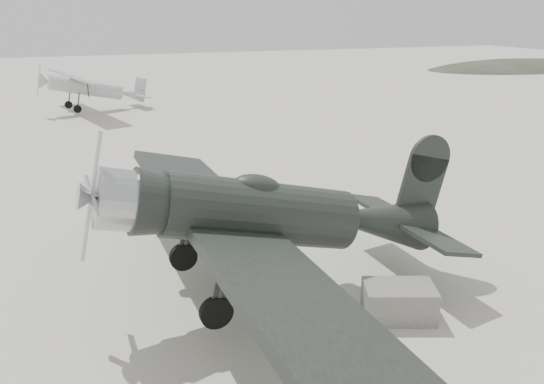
{
  "coord_description": "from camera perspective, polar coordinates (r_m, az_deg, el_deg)",
  "views": [
    {
      "loc": [
        -4.02,
        -15.39,
        7.14
      ],
      "look_at": [
        1.51,
        0.06,
        1.5
      ],
      "focal_mm": 35.0,
      "sensor_mm": 36.0,
      "label": 1
    }
  ],
  "objects": [
    {
      "name": "equipment_block",
      "position": [
        13.53,
        13.48,
        -11.38
      ],
      "size": [
        1.95,
        1.57,
        0.85
      ],
      "primitive_type": "cube",
      "rotation": [
        0.0,
        0.0,
        -0.34
      ],
      "color": "#5F5D59",
      "rests_on": "ground"
    },
    {
      "name": "sign_board",
      "position": [
        15.39,
        -2.02,
        -5.19
      ],
      "size": [
        0.11,
        0.98,
        1.42
      ],
      "rotation": [
        0.0,
        0.0,
        0.04
      ],
      "color": "#333333",
      "rests_on": "ground"
    },
    {
      "name": "highwing_monoplane",
      "position": [
        41.76,
        -18.94,
        10.85
      ],
      "size": [
        7.96,
        11.08,
        3.15
      ],
      "rotation": [
        0.0,
        0.23,
        0.28
      ],
      "color": "#A5A8AB",
      "rests_on": "ground"
    },
    {
      "name": "hill_northeast",
      "position": [
        77.7,
        25.04,
        11.97
      ],
      "size": [
        32.0,
        16.0,
        5.2
      ],
      "primitive_type": "ellipsoid",
      "color": "#2C3325",
      "rests_on": "ground"
    },
    {
      "name": "ground",
      "position": [
        17.44,
        -4.63,
        -5.27
      ],
      "size": [
        160.0,
        160.0,
        0.0
      ],
      "primitive_type": "plane",
      "color": "#AEAB9A",
      "rests_on": "ground"
    },
    {
      "name": "lowwing_monoplane",
      "position": [
        13.24,
        0.42,
        -2.5
      ],
      "size": [
        9.63,
        13.42,
        4.34
      ],
      "rotation": [
        0.0,
        0.24,
        0.05
      ],
      "color": "black",
      "rests_on": "ground"
    }
  ]
}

